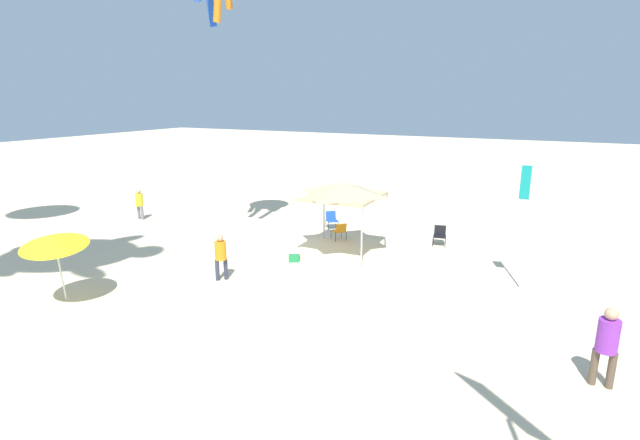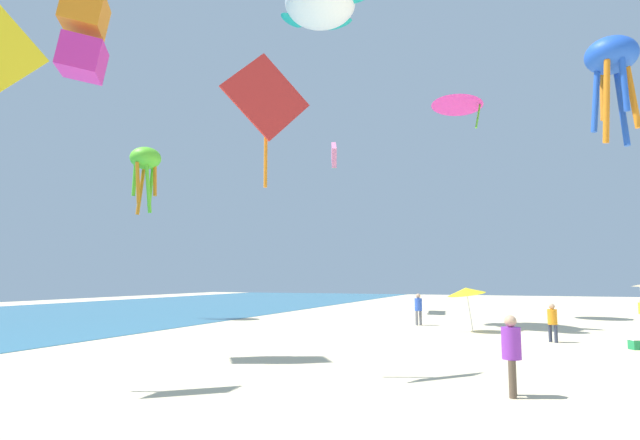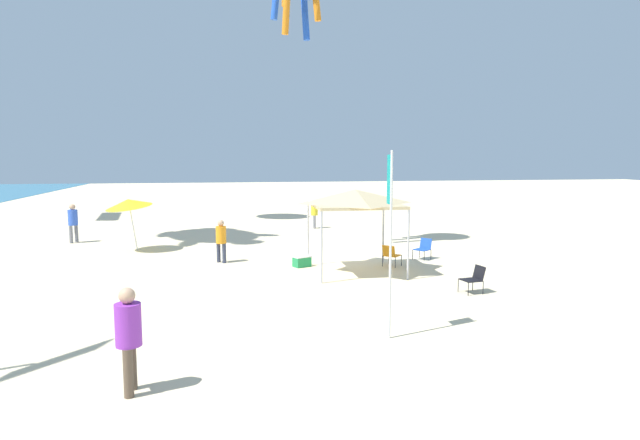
{
  "view_description": "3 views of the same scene",
  "coord_description": "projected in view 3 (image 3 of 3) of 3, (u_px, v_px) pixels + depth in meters",
  "views": [
    {
      "loc": [
        -10.12,
        16.92,
        6.29
      ],
      "look_at": [
        -1.57,
        -0.31,
        1.3
      ],
      "focal_mm": 26.91,
      "sensor_mm": 36.0,
      "label": 1
    },
    {
      "loc": [
        -24.93,
        5.29,
        2.79
      ],
      "look_at": [
        -0.11,
        14.99,
        5.71
      ],
      "focal_mm": 29.34,
      "sensor_mm": 36.0,
      "label": 2
    },
    {
      "loc": [
        -21.17,
        3.87,
        4.16
      ],
      "look_at": [
        -1.42,
        0.66,
        1.75
      ],
      "focal_mm": 30.99,
      "sensor_mm": 36.0,
      "label": 3
    }
  ],
  "objects": [
    {
      "name": "folding_chair_right_of_tent",
      "position": [
        423.0,
        247.0,
        21.85
      ],
      "size": [
        0.79,
        0.81,
        0.82
      ],
      "rotation": [
        0.0,
        0.0,
        3.83
      ],
      "color": "black",
      "rests_on": "ground"
    },
    {
      "name": "beach_umbrella",
      "position": [
        129.0,
        203.0,
        23.4
      ],
      "size": [
        1.97,
        1.96,
        2.44
      ],
      "color": "silver",
      "rests_on": "ground"
    },
    {
      "name": "person_by_tent",
      "position": [
        128.0,
        332.0,
        9.52
      ],
      "size": [
        0.5,
        0.45,
        1.89
      ],
      "rotation": [
        0.0,
        0.0,
        3.13
      ],
      "color": "brown",
      "rests_on": "ground"
    },
    {
      "name": "person_kite_handler",
      "position": [
        314.0,
        211.0,
        30.86
      ],
      "size": [
        0.43,
        0.38,
        1.61
      ],
      "rotation": [
        0.0,
        0.0,
        3.01
      ],
      "color": "slate",
      "rests_on": "ground"
    },
    {
      "name": "cooler_box",
      "position": [
        302.0,
        261.0,
        20.42
      ],
      "size": [
        0.64,
        0.74,
        0.4
      ],
      "color": "#1E8C4C",
      "rests_on": "ground"
    },
    {
      "name": "banner_flag",
      "position": [
        390.0,
        227.0,
        12.28
      ],
      "size": [
        0.36,
        0.06,
        4.24
      ],
      "color": "silver",
      "rests_on": "ground"
    },
    {
      "name": "person_beachcomber",
      "position": [
        73.0,
        220.0,
        25.81
      ],
      "size": [
        0.44,
        0.43,
        1.83
      ],
      "rotation": [
        0.0,
        0.0,
        2.6
      ],
      "color": "slate",
      "rests_on": "ground"
    },
    {
      "name": "ground",
      "position": [
        331.0,
        261.0,
        21.87
      ],
      "size": [
        120.0,
        120.0,
        0.1
      ],
      "primitive_type": "cube",
      "color": "beige"
    },
    {
      "name": "person_far_stroller",
      "position": [
        221.0,
        238.0,
        21.1
      ],
      "size": [
        0.39,
        0.39,
        1.65
      ],
      "rotation": [
        0.0,
        0.0,
        3.97
      ],
      "color": "#33384C",
      "rests_on": "ground"
    },
    {
      "name": "folding_chair_left_of_tent",
      "position": [
        391.0,
        254.0,
        20.42
      ],
      "size": [
        0.81,
        0.8,
        0.82
      ],
      "rotation": [
        0.0,
        0.0,
        0.82
      ],
      "color": "black",
      "rests_on": "ground"
    },
    {
      "name": "canopy_tent",
      "position": [
        355.0,
        198.0,
        19.19
      ],
      "size": [
        3.02,
        3.0,
        2.93
      ],
      "rotation": [
        0.0,
        0.0,
        0.01
      ],
      "color": "#B7B7BC",
      "rests_on": "ground"
    },
    {
      "name": "folding_chair_facing_ocean",
      "position": [
        474.0,
        277.0,
        16.56
      ],
      "size": [
        0.63,
        0.71,
        0.82
      ],
      "rotation": [
        0.0,
        0.0,
        3.32
      ],
      "color": "black",
      "rests_on": "ground"
    }
  ]
}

